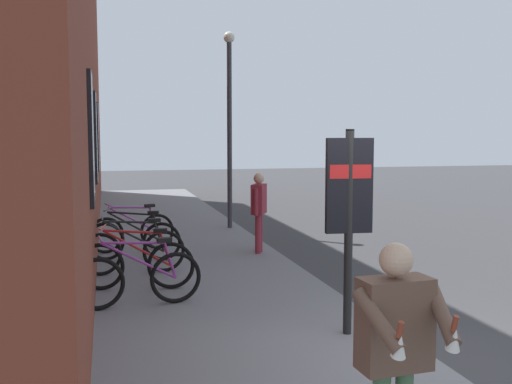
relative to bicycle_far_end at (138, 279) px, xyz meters
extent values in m
plane|color=#38383A|center=(3.43, -3.92, -0.51)|extent=(60.00, 60.00, 0.00)
cube|color=slate|center=(5.43, -1.17, -0.45)|extent=(24.00, 3.50, 0.12)
cube|color=brown|center=(6.43, 0.88, 4.49)|extent=(22.00, 0.60, 9.99)
cube|color=black|center=(-0.57, 0.56, 1.89)|extent=(0.90, 0.06, 1.60)
cube|color=black|center=(2.93, 0.56, 1.89)|extent=(0.90, 0.06, 1.60)
cube|color=black|center=(6.43, 0.56, 1.89)|extent=(0.90, 0.06, 1.60)
torus|color=black|center=(-0.05, 0.53, -0.03)|extent=(0.13, 0.72, 0.72)
torus|color=black|center=(0.05, -0.51, -0.03)|extent=(0.13, 0.72, 0.72)
cylinder|color=#8C338C|center=(0.00, -0.02, 0.25)|extent=(0.13, 1.02, 0.58)
cylinder|color=#8C338C|center=(-0.01, 0.06, 0.50)|extent=(0.12, 0.85, 0.09)
cylinder|color=#8C338C|center=(0.04, -0.44, 0.22)|extent=(0.05, 0.19, 0.51)
cube|color=black|center=(0.03, -0.36, 0.51)|extent=(0.12, 0.21, 0.06)
cylinder|color=#8C338C|center=(-0.05, 0.48, 0.57)|extent=(0.48, 0.07, 0.02)
torus|color=black|center=(1.01, 0.50, -0.03)|extent=(0.18, 0.72, 0.72)
torus|color=black|center=(0.84, -0.53, -0.03)|extent=(0.18, 0.72, 0.72)
cylinder|color=#B21E1E|center=(0.92, -0.04, 0.25)|extent=(0.21, 1.01, 0.58)
cylinder|color=#B21E1E|center=(0.93, 0.03, 0.50)|extent=(0.18, 0.85, 0.09)
cylinder|color=#B21E1E|center=(0.85, -0.46, 0.22)|extent=(0.07, 0.19, 0.51)
cube|color=black|center=(0.86, -0.38, 0.51)|extent=(0.13, 0.21, 0.06)
cylinder|color=#B21E1E|center=(1.00, 0.45, 0.57)|extent=(0.48, 0.10, 0.02)
torus|color=black|center=(1.96, 0.51, -0.03)|extent=(0.07, 0.72, 0.72)
torus|color=black|center=(1.97, -0.54, -0.03)|extent=(0.07, 0.72, 0.72)
cylinder|color=black|center=(1.97, -0.04, 0.25)|extent=(0.05, 1.02, 0.58)
cylinder|color=black|center=(1.97, 0.04, 0.50)|extent=(0.04, 0.85, 0.09)
cylinder|color=black|center=(1.97, -0.46, 0.22)|extent=(0.04, 0.18, 0.51)
cube|color=black|center=(1.97, -0.39, 0.51)|extent=(0.10, 0.20, 0.06)
cylinder|color=black|center=(1.96, 0.46, 0.57)|extent=(0.48, 0.03, 0.02)
torus|color=black|center=(3.18, 0.43, -0.03)|extent=(0.23, 0.71, 0.72)
torus|color=black|center=(2.93, -0.59, -0.03)|extent=(0.23, 0.71, 0.72)
cylinder|color=black|center=(3.05, -0.11, 0.25)|extent=(0.28, 1.00, 0.58)
cylinder|color=black|center=(3.07, -0.03, 0.50)|extent=(0.24, 0.84, 0.09)
cylinder|color=black|center=(2.94, -0.52, 0.22)|extent=(0.08, 0.19, 0.51)
cube|color=black|center=(2.96, -0.45, 0.51)|extent=(0.15, 0.22, 0.06)
cylinder|color=black|center=(3.17, 0.38, 0.57)|extent=(0.47, 0.14, 0.02)
torus|color=black|center=(3.87, 0.41, -0.03)|extent=(0.23, 0.71, 0.72)
torus|color=black|center=(4.12, -0.61, -0.03)|extent=(0.23, 0.71, 0.72)
cylinder|color=#8C338C|center=(4.00, -0.12, 0.25)|extent=(0.28, 1.00, 0.58)
cylinder|color=#8C338C|center=(3.98, -0.05, 0.50)|extent=(0.24, 0.84, 0.09)
cylinder|color=#8C338C|center=(4.10, -0.53, 0.22)|extent=(0.08, 0.19, 0.51)
cube|color=black|center=(4.08, -0.46, 0.51)|extent=(0.14, 0.22, 0.06)
cylinder|color=#8C338C|center=(3.88, 0.37, 0.57)|extent=(0.47, 0.14, 0.02)
cylinder|color=black|center=(-1.72, -2.32, 0.81)|extent=(0.10, 0.10, 2.40)
cube|color=black|center=(-1.72, -2.32, 1.36)|extent=(0.13, 0.55, 1.10)
cube|color=red|center=(-1.72, -2.32, 1.53)|extent=(0.13, 0.50, 0.16)
cylinder|color=maroon|center=(3.27, -2.56, 0.00)|extent=(0.11, 0.11, 0.78)
cylinder|color=maroon|center=(3.13, -2.49, 0.00)|extent=(0.11, 0.11, 0.78)
cube|color=maroon|center=(3.20, -2.53, 0.68)|extent=(0.51, 0.41, 0.59)
sphere|color=#D8AD8C|center=(3.20, -2.53, 1.09)|extent=(0.21, 0.21, 0.21)
cylinder|color=maroon|center=(3.43, -2.64, 0.65)|extent=(0.09, 0.09, 0.52)
cylinder|color=maroon|center=(2.97, -2.41, 0.65)|extent=(0.09, 0.09, 0.52)
cube|color=brown|center=(-4.64, -1.40, 0.72)|extent=(0.26, 0.48, 0.61)
sphere|color=#D8AD8C|center=(-4.64, -1.40, 1.15)|extent=(0.22, 0.22, 0.22)
cylinder|color=brown|center=(-4.81, -1.64, 0.82)|extent=(0.44, 0.16, 0.34)
cone|color=white|center=(-5.00, -1.61, 0.72)|extent=(0.13, 0.10, 0.16)
cylinder|color=brown|center=(-5.00, -1.61, 0.82)|extent=(0.06, 0.04, 0.11)
cylinder|color=brown|center=(-4.84, -1.19, 0.82)|extent=(0.44, 0.21, 0.34)
cone|color=white|center=(-5.02, -1.24, 0.72)|extent=(0.13, 0.10, 0.16)
cylinder|color=brown|center=(-5.02, -1.24, 0.82)|extent=(0.06, 0.04, 0.11)
cylinder|color=#333338|center=(6.47, -2.62, 1.91)|extent=(0.12, 0.12, 4.59)
sphere|color=silver|center=(6.47, -2.62, 4.32)|extent=(0.28, 0.28, 0.28)
camera|label=1|loc=(-8.05, 0.40, 1.95)|focal=41.65mm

